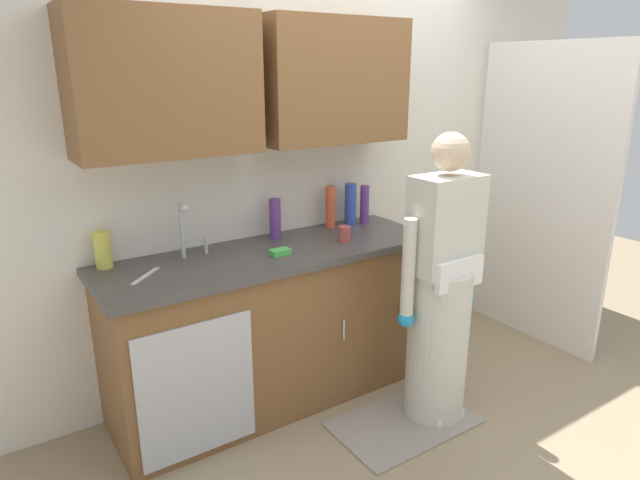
{
  "coord_description": "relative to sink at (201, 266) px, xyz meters",
  "views": [
    {
      "loc": [
        -1.97,
        -1.92,
        1.92
      ],
      "look_at": [
        -0.32,
        0.55,
        1.0
      ],
      "focal_mm": 31.08,
      "sensor_mm": 36.0,
      "label": 1
    }
  ],
  "objects": [
    {
      "name": "ground_plane",
      "position": [
        0.97,
        -0.71,
        -0.93
      ],
      "size": [
        9.0,
        9.0,
        0.0
      ],
      "primitive_type": "plane",
      "color": "#998466"
    },
    {
      "name": "kitchen_wall_with_uppers",
      "position": [
        0.83,
        0.29,
        0.55
      ],
      "size": [
        4.8,
        0.44,
        2.7
      ],
      "color": "silver",
      "rests_on": "ground"
    },
    {
      "name": "closet_door_panel",
      "position": [
        2.42,
        -0.31,
        0.12
      ],
      "size": [
        0.04,
        1.1,
        2.1
      ],
      "primitive_type": "cube",
      "rotation": [
        0.0,
        0.0,
        1.57
      ],
      "color": "silver",
      "rests_on": "ground"
    },
    {
      "name": "counter_cabinet",
      "position": [
        0.42,
        -0.01,
        -0.48
      ],
      "size": [
        1.9,
        0.62,
        0.9
      ],
      "color": "brown",
      "rests_on": "ground"
    },
    {
      "name": "countertop",
      "position": [
        0.42,
        -0.01,
        -0.01
      ],
      "size": [
        1.96,
        0.66,
        0.04
      ],
      "primitive_type": "cube",
      "color": "#474442",
      "rests_on": "counter_cabinet"
    },
    {
      "name": "sink",
      "position": [
        0.0,
        0.0,
        0.0
      ],
      "size": [
        0.5,
        0.36,
        0.35
      ],
      "color": "#B7BABF",
      "rests_on": "counter_cabinet"
    },
    {
      "name": "person_at_sink",
      "position": [
        1.1,
        -0.67,
        -0.23
      ],
      "size": [
        0.55,
        0.34,
        1.62
      ],
      "color": "white",
      "rests_on": "ground"
    },
    {
      "name": "floor_mat",
      "position": [
        0.89,
        -0.66,
        -0.92
      ],
      "size": [
        0.8,
        0.5,
        0.01
      ],
      "primitive_type": "cube",
      "color": "gray",
      "rests_on": "ground"
    },
    {
      "name": "bottle_water_short",
      "position": [
        1.11,
        0.18,
        0.15
      ],
      "size": [
        0.08,
        0.08,
        0.27
      ],
      "primitive_type": "cylinder",
      "color": "#334CB2",
      "rests_on": "countertop"
    },
    {
      "name": "bottle_cleaner_spray",
      "position": [
        0.97,
        0.2,
        0.15
      ],
      "size": [
        0.06,
        0.06,
        0.27
      ],
      "primitive_type": "cylinder",
      "color": "#E05933",
      "rests_on": "countertop"
    },
    {
      "name": "bottle_soap",
      "position": [
        0.55,
        0.19,
        0.14
      ],
      "size": [
        0.07,
        0.07,
        0.24
      ],
      "primitive_type": "cylinder",
      "color": "#66388C",
      "rests_on": "countertop"
    },
    {
      "name": "bottle_dish_liquid",
      "position": [
        -0.43,
        0.22,
        0.11
      ],
      "size": [
        0.08,
        0.08,
        0.19
      ],
      "primitive_type": "cylinder",
      "color": "#D8D14C",
      "rests_on": "countertop"
    },
    {
      "name": "bottle_water_tall",
      "position": [
        1.21,
        0.16,
        0.14
      ],
      "size": [
        0.06,
        0.06,
        0.25
      ],
      "primitive_type": "cylinder",
      "color": "#66388C",
      "rests_on": "countertop"
    },
    {
      "name": "cup_by_sink",
      "position": [
        0.86,
        -0.09,
        0.06
      ],
      "size": [
        0.08,
        0.08,
        0.09
      ],
      "primitive_type": "cylinder",
      "color": "#B24C47",
      "rests_on": "countertop"
    },
    {
      "name": "knife_on_counter",
      "position": [
        -0.3,
        -0.02,
        0.02
      ],
      "size": [
        0.19,
        0.18,
        0.01
      ],
      "primitive_type": "cube",
      "rotation": [
        0.0,
        0.0,
        3.9
      ],
      "color": "silver",
      "rests_on": "countertop"
    },
    {
      "name": "sponge",
      "position": [
        0.42,
        -0.1,
        0.03
      ],
      "size": [
        0.11,
        0.07,
        0.03
      ],
      "primitive_type": "cube",
      "color": "#4CBF4C",
      "rests_on": "countertop"
    }
  ]
}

